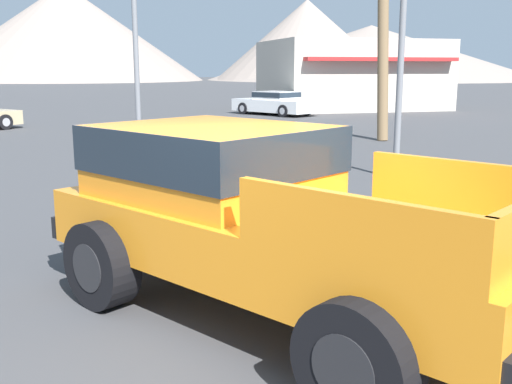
# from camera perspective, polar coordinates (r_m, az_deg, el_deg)

# --- Properties ---
(ground_plane) EXTENTS (320.00, 320.00, 0.00)m
(ground_plane) POSITION_cam_1_polar(r_m,az_deg,el_deg) (5.77, 0.32, -12.60)
(ground_plane) COLOR #424244
(orange_pickup_truck) EXTENTS (4.41, 5.38, 1.80)m
(orange_pickup_truck) POSITION_cam_1_polar(r_m,az_deg,el_deg) (5.88, 0.03, -1.49)
(orange_pickup_truck) COLOR orange
(orange_pickup_truck) RESTS_ON ground_plane
(parked_car_blue) EXTENTS (4.19, 4.75, 1.18)m
(parked_car_blue) POSITION_cam_1_polar(r_m,az_deg,el_deg) (36.91, 9.57, 8.79)
(parked_car_blue) COLOR #334C9E
(parked_car_blue) RESTS_ON ground_plane
(parked_car_white) EXTENTS (3.90, 4.90, 1.21)m
(parked_car_white) POSITION_cam_1_polar(r_m,az_deg,el_deg) (31.40, 1.84, 8.48)
(parked_car_white) COLOR white
(parked_car_white) RESTS_ON ground_plane
(storefront_building) EXTENTS (9.68, 8.22, 3.96)m
(storefront_building) POSITION_cam_1_polar(r_m,az_deg,el_deg) (36.87, 9.01, 10.95)
(storefront_building) COLOR #BCB2A3
(storefront_building) RESTS_ON ground_plane
(distant_mountain_range) EXTENTS (183.76, 87.06, 18.33)m
(distant_mountain_range) POSITION_cam_1_polar(r_m,az_deg,el_deg) (129.88, -21.40, 13.28)
(distant_mountain_range) COLOR gray
(distant_mountain_range) RESTS_ON ground_plane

